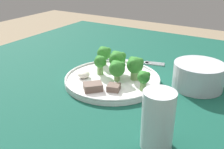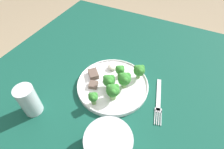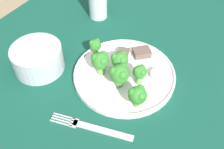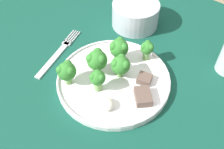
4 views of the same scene
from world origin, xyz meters
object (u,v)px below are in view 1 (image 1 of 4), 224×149
Objects in this scene: fork at (135,62)px; cream_bowl at (198,76)px; dinner_plate at (112,79)px; drinking_glass at (158,123)px.

fork is 0.25m from cream_bowl.
cream_bowl is (0.08, 0.23, 0.03)m from fork.
dinner_plate is 1.37× the size of fork.
fork is (-0.18, -0.02, -0.01)m from dinner_plate.
drinking_glass reaches higher than dinner_plate.
cream_bowl is at bearing 179.74° from drinking_glass.
drinking_glass is at bearing 47.63° from dinner_plate.
cream_bowl is at bearing 113.48° from dinner_plate.
cream_bowl reaches higher than dinner_plate.
drinking_glass is at bearing -0.26° from cream_bowl.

